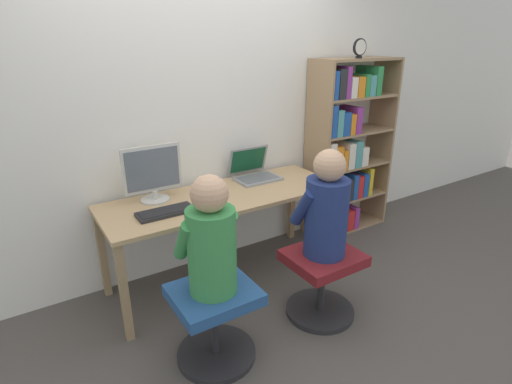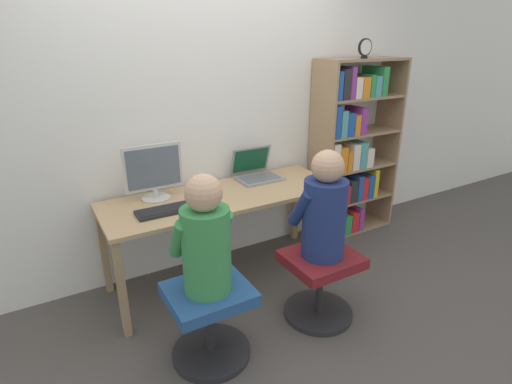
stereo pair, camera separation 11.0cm
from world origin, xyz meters
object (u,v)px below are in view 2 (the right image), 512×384
laptop (257,172)px  desk_clock (365,48)px  keyboard (165,210)px  person_at_laptop (324,210)px  person_at_monitor (206,240)px  bookshelf (349,154)px  office_chair_right (320,280)px  desktop_monitor (154,173)px  office_chair_left (210,317)px

laptop → desk_clock: desk_clock is taller
keyboard → person_at_laptop: 1.06m
person_at_monitor → bookshelf: bearing=25.5°
bookshelf → desk_clock: bearing=-90.2°
office_chair_right → desk_clock: bearing=38.6°
bookshelf → desk_clock: 0.94m
office_chair_right → person_at_laptop: (-0.00, 0.00, 0.52)m
laptop → office_chair_right: laptop is taller
person_at_laptop → office_chair_right: bearing=-90.0°
person_at_monitor → keyboard: bearing=92.7°
laptop → keyboard: laptop is taller
keyboard → office_chair_right: 1.15m
desktop_monitor → laptop: (0.86, 0.03, -0.15)m
office_chair_right → bookshelf: (1.03, 0.91, 0.52)m
office_chair_left → office_chair_right: (0.80, -0.03, 0.00)m
keyboard → office_chair_left: (0.03, -0.62, -0.45)m
office_chair_right → desk_clock: (1.03, 0.83, 1.46)m
office_chair_left → bookshelf: bearing=25.6°
desktop_monitor → person_at_monitor: 0.89m
laptop → desk_clock: size_ratio=2.23×
laptop → person_at_laptop: 0.94m
bookshelf → person_at_laptop: bearing=-138.9°
laptop → keyboard: (-0.88, -0.29, -0.04)m
office_chair_left → bookshelf: bookshelf is taller
office_chair_left → desk_clock: bearing=23.5°
office_chair_right → bookshelf: 1.47m
keyboard → bookshelf: 1.88m
bookshelf → desktop_monitor: bearing=179.8°
person_at_monitor → desktop_monitor: bearing=90.6°
office_chair_left → person_at_laptop: (0.80, -0.02, 0.52)m
desktop_monitor → person_at_monitor: size_ratio=0.61×
desktop_monitor → laptop: bearing=1.7°
office_chair_left → person_at_laptop: size_ratio=0.67×
office_chair_right → person_at_laptop: 0.52m
office_chair_left → person_at_monitor: bearing=90.0°
person_at_laptop → desk_clock: desk_clock is taller
office_chair_left → office_chair_right: bearing=-1.8°
keyboard → person_at_monitor: (0.03, -0.62, 0.06)m
office_chair_right → person_at_monitor: (-0.80, 0.03, 0.51)m
desk_clock → office_chair_right: bearing=-141.4°
keyboard → bookshelf: bearing=7.8°
desktop_monitor → office_chair_left: desktop_monitor is taller
office_chair_left → person_at_monitor: (-0.00, 0.00, 0.51)m
person_at_laptop → bookshelf: (1.03, 0.90, 0.01)m
office_chair_left → desk_clock: size_ratio=2.96×
bookshelf → desk_clock: desk_clock is taller
laptop → office_chair_left: bearing=-133.1°
desktop_monitor → keyboard: size_ratio=1.10×
laptop → bookshelf: 0.98m
office_chair_left → bookshelf: size_ratio=0.29×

